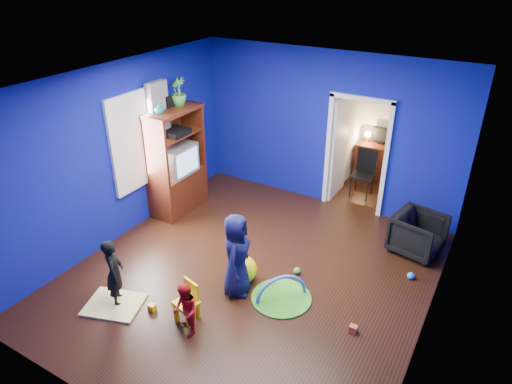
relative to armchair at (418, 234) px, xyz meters
The scene contains 32 objects.
floor 2.76m from the armchair, 137.05° to the right, with size 5.00×5.50×0.01m, color black.
ceiling 3.75m from the armchair, 137.05° to the right, with size 5.00×5.50×0.01m, color white.
wall_back 2.46m from the armchair, 156.25° to the left, with size 5.00×0.02×2.90m, color navy.
wall_front 5.16m from the armchair, 113.48° to the right, with size 5.00×0.02×2.90m, color navy.
wall_left 5.00m from the armchair, 157.49° to the right, with size 0.02×5.50×2.90m, color navy.
wall_right 2.23m from the armchair, 75.18° to the right, with size 0.02×5.50×2.90m, color navy.
alcove 2.43m from the armchair, 128.66° to the left, with size 1.00×1.75×2.50m, color silver, non-canonical shape.
armchair is the anchor object (origin of this frame).
child_black 4.68m from the armchair, 134.80° to the right, with size 0.37×0.24×1.00m, color black.
child_navy 3.05m from the armchair, 130.77° to the right, with size 0.61×0.40×1.25m, color #0D1333.
toddler_red 3.92m from the armchair, 122.32° to the right, with size 0.37×0.28×0.75m, color red.
vase 4.69m from the armchair, 165.37° to the right, with size 0.17×0.17×0.18m, color #0B555E.
potted_plant 4.66m from the armchair, behind, with size 0.27×0.27×0.49m, color #3E9134.
tv_armoire 4.35m from the armchair, 169.24° to the right, with size 0.58×1.14×1.96m, color #3B0F09.
crt_tv 4.32m from the armchair, 169.14° to the right, with size 0.46×0.70×0.54m, color silver.
yellow_blanket 4.75m from the armchair, 133.95° to the right, with size 0.75×0.60×0.03m, color #F2E07A.
hopper_ball 2.89m from the armchair, 134.77° to the right, with size 0.41×0.41×0.41m, color yellow.
kid_chair 3.84m from the armchair, 125.81° to the right, with size 0.28×0.28×0.50m, color yellow.
play_mat 2.54m from the armchair, 122.57° to the right, with size 0.85×0.85×0.02m, color green.
toy_arch 2.54m from the armchair, 122.57° to the right, with size 0.77×0.77×0.05m, color #3F8CD8.
window_left 4.89m from the armchair, 161.33° to the right, with size 0.03×0.95×1.55m, color white.
curtain 4.57m from the armchair, 167.54° to the right, with size 0.14×0.42×2.40m, color slate.
doorway 1.81m from the armchair, 147.88° to the left, with size 1.16×0.10×2.10m, color white.
study_desk 2.78m from the armchair, 120.44° to the left, with size 0.88×0.44×0.75m, color #3D140A.
desk_monitor 2.94m from the armchair, 119.23° to the left, with size 0.40×0.05×0.32m, color black.
desk_lamp 3.03m from the armchair, 124.51° to the left, with size 0.14×0.14×0.14m, color #FFD88C.
folding_chair 2.01m from the armchair, 134.46° to the left, with size 0.40×0.40×0.92m, color black.
book_shelf 3.33m from the armchair, 119.33° to the left, with size 0.88×0.24×0.04m, color white.
toy_0 2.26m from the armchair, 96.67° to the right, with size 0.10×0.08×0.10m, color #E54E26.
toy_1 0.81m from the armchair, 81.32° to the right, with size 0.11×0.11×0.11m, color #2592D5.
toy_2 4.26m from the armchair, 130.66° to the right, with size 0.10×0.08×0.10m, color yellow.
toy_3 2.08m from the armchair, 133.30° to the right, with size 0.11×0.11×0.11m, color green.
Camera 1 is at (2.86, -4.76, 4.33)m, focal length 32.00 mm.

